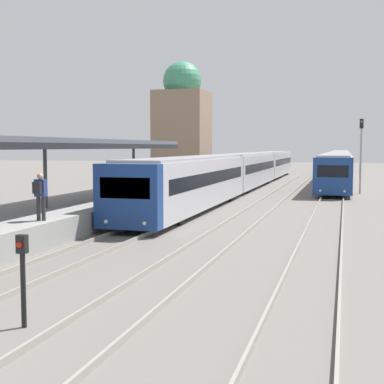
# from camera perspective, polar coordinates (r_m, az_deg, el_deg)

# --- Properties ---
(platform_canopy) EXTENTS (4.00, 24.63, 2.93)m
(platform_canopy) POSITION_cam_1_polar(r_m,az_deg,el_deg) (23.43, -15.36, 5.23)
(platform_canopy) COLOR #4C515B
(platform_canopy) RESTS_ON station_platform
(person_on_platform) EXTENTS (0.40, 0.40, 1.66)m
(person_on_platform) POSITION_cam_1_polar(r_m,az_deg,el_deg) (19.33, -15.90, -0.07)
(person_on_platform) COLOR #2D2D33
(person_on_platform) RESTS_ON station_platform
(train_near) EXTENTS (2.70, 52.13, 2.96)m
(train_near) POSITION_cam_1_polar(r_m,az_deg,el_deg) (45.86, 5.74, 2.49)
(train_near) COLOR navy
(train_near) RESTS_ON ground_plane
(train_far) EXTENTS (2.62, 66.86, 2.91)m
(train_far) POSITION_cam_1_polar(r_m,az_deg,el_deg) (70.08, 15.38, 3.12)
(train_far) COLOR navy
(train_far) RESTS_ON ground_plane
(signal_post_near) EXTENTS (0.20, 0.21, 1.82)m
(signal_post_near) POSITION_cam_1_polar(r_m,az_deg,el_deg) (10.87, -17.62, -7.96)
(signal_post_near) COLOR black
(signal_post_near) RESTS_ON ground_plane
(signal_mast_far) EXTENTS (0.28, 0.29, 5.57)m
(signal_mast_far) POSITION_cam_1_polar(r_m,az_deg,el_deg) (41.76, 17.58, 4.56)
(signal_mast_far) COLOR gray
(signal_mast_far) RESTS_ON ground_plane
(distant_domed_building) EXTENTS (4.99, 4.99, 12.01)m
(distant_domed_building) POSITION_cam_1_polar(r_m,az_deg,el_deg) (54.18, -1.05, 7.09)
(distant_domed_building) COLOR #89705B
(distant_domed_building) RESTS_ON ground_plane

